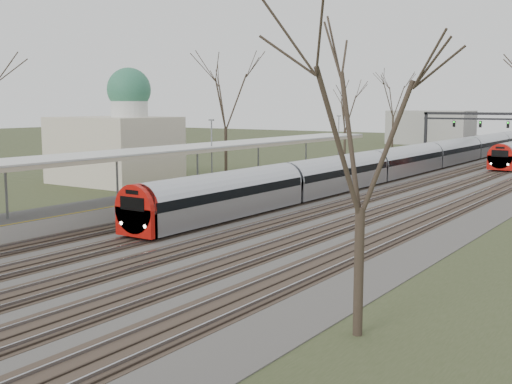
% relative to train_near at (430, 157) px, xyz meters
% --- Properties ---
extents(track_bed, '(24.00, 160.00, 0.22)m').
position_rel_train_near_xyz_m(track_bed, '(2.76, -10.73, -1.42)').
color(track_bed, '#474442').
rests_on(track_bed, ground).
extents(platform, '(3.50, 69.00, 1.00)m').
position_rel_train_near_xyz_m(platform, '(-6.55, -28.23, -0.98)').
color(platform, '#9E9B93').
rests_on(platform, ground).
extents(canopy, '(4.10, 50.00, 3.11)m').
position_rel_train_near_xyz_m(canopy, '(-6.55, -32.74, 2.45)').
color(canopy, slate).
rests_on(canopy, platform).
extents(dome_building, '(10.00, 8.00, 10.30)m').
position_rel_train_near_xyz_m(dome_building, '(-19.21, -27.73, 2.24)').
color(dome_building, beige).
rests_on(dome_building, ground).
extents(signal_gantry, '(21.00, 0.59, 6.08)m').
position_rel_train_near_xyz_m(signal_gantry, '(2.79, 19.26, 3.43)').
color(signal_gantry, black).
rests_on(signal_gantry, ground).
extents(tree_west_far, '(5.50, 5.50, 11.33)m').
position_rel_train_near_xyz_m(tree_west_far, '(-14.50, -17.73, 6.54)').
color(tree_west_far, '#2D231C').
rests_on(tree_west_far, ground).
extents(tree_east_near, '(4.50, 4.50, 9.27)m').
position_rel_train_near_xyz_m(tree_east_near, '(15.50, -50.73, 5.08)').
color(tree_east_near, '#2D231C').
rests_on(tree_east_near, ground).
extents(train_near, '(2.62, 90.21, 3.05)m').
position_rel_train_near_xyz_m(train_near, '(0.00, 0.00, 0.00)').
color(train_near, '#A4A6AD').
rests_on(train_near, ground).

